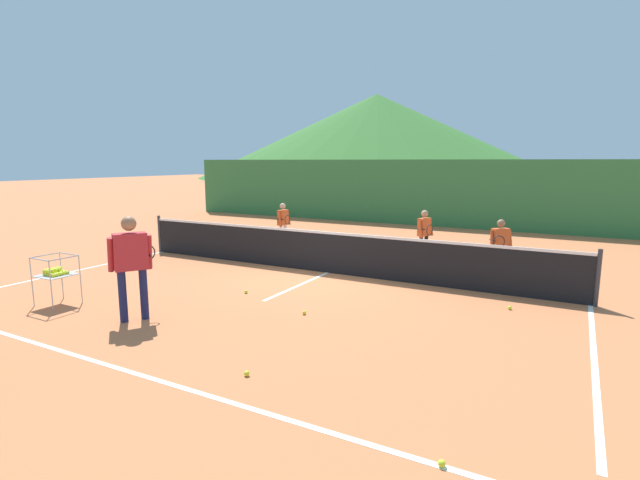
{
  "coord_description": "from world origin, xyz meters",
  "views": [
    {
      "loc": [
        5.01,
        -9.62,
        2.59
      ],
      "look_at": [
        0.48,
        -1.26,
        1.0
      ],
      "focal_mm": 26.63,
      "sensor_mm": 36.0,
      "label": 1
    }
  ],
  "objects_px": {
    "tennis_ball_2": "(247,373)",
    "tennis_net": "(328,252)",
    "instructor": "(131,259)",
    "student_1": "(424,230)",
    "tennis_ball_4": "(442,463)",
    "tennis_ball_5": "(510,308)",
    "ball_cart": "(55,273)",
    "tennis_ball_0": "(246,292)",
    "student_0": "(283,220)",
    "tennis_ball_1": "(304,313)",
    "student_2": "(500,242)"
  },
  "relations": [
    {
      "from": "instructor",
      "to": "tennis_ball_5",
      "type": "distance_m",
      "value": 6.5
    },
    {
      "from": "tennis_net",
      "to": "ball_cart",
      "type": "bearing_deg",
      "value": -125.06
    },
    {
      "from": "student_1",
      "to": "tennis_ball_1",
      "type": "height_order",
      "value": "student_1"
    },
    {
      "from": "tennis_net",
      "to": "ball_cart",
      "type": "relative_size",
      "value": 12.21
    },
    {
      "from": "instructor",
      "to": "student_2",
      "type": "bearing_deg",
      "value": 51.58
    },
    {
      "from": "student_2",
      "to": "tennis_ball_0",
      "type": "distance_m",
      "value": 5.76
    },
    {
      "from": "instructor",
      "to": "student_1",
      "type": "height_order",
      "value": "instructor"
    },
    {
      "from": "tennis_net",
      "to": "tennis_ball_2",
      "type": "distance_m",
      "value": 5.54
    },
    {
      "from": "tennis_ball_4",
      "to": "tennis_net",
      "type": "bearing_deg",
      "value": 125.34
    },
    {
      "from": "ball_cart",
      "to": "tennis_ball_0",
      "type": "bearing_deg",
      "value": 40.7
    },
    {
      "from": "ball_cart",
      "to": "tennis_ball_0",
      "type": "distance_m",
      "value": 3.46
    },
    {
      "from": "tennis_ball_0",
      "to": "ball_cart",
      "type": "bearing_deg",
      "value": -139.3
    },
    {
      "from": "tennis_ball_0",
      "to": "tennis_ball_1",
      "type": "xyz_separation_m",
      "value": [
        1.68,
        -0.58,
        0.0
      ]
    },
    {
      "from": "student_0",
      "to": "instructor",
      "type": "bearing_deg",
      "value": -77.08
    },
    {
      "from": "student_2",
      "to": "tennis_ball_5",
      "type": "relative_size",
      "value": 19.06
    },
    {
      "from": "student_1",
      "to": "tennis_ball_5",
      "type": "xyz_separation_m",
      "value": [
        2.55,
        -3.42,
        -0.76
      ]
    },
    {
      "from": "tennis_net",
      "to": "instructor",
      "type": "relative_size",
      "value": 6.37
    },
    {
      "from": "tennis_net",
      "to": "student_0",
      "type": "distance_m",
      "value": 3.81
    },
    {
      "from": "instructor",
      "to": "student_1",
      "type": "distance_m",
      "value": 7.5
    },
    {
      "from": "tennis_ball_1",
      "to": "student_2",
      "type": "bearing_deg",
      "value": 60.99
    },
    {
      "from": "tennis_net",
      "to": "tennis_ball_4",
      "type": "relative_size",
      "value": 161.48
    },
    {
      "from": "tennis_ball_0",
      "to": "tennis_ball_1",
      "type": "relative_size",
      "value": 1.0
    },
    {
      "from": "tennis_net",
      "to": "student_2",
      "type": "xyz_separation_m",
      "value": [
        3.56,
        1.58,
        0.28
      ]
    },
    {
      "from": "student_2",
      "to": "tennis_ball_5",
      "type": "xyz_separation_m",
      "value": [
        0.56,
        -2.53,
        -0.75
      ]
    },
    {
      "from": "tennis_ball_4",
      "to": "instructor",
      "type": "bearing_deg",
      "value": 165.53
    },
    {
      "from": "student_1",
      "to": "student_2",
      "type": "relative_size",
      "value": 1.02
    },
    {
      "from": "tennis_ball_0",
      "to": "tennis_ball_5",
      "type": "distance_m",
      "value": 4.93
    },
    {
      "from": "instructor",
      "to": "tennis_ball_2",
      "type": "relative_size",
      "value": 25.34
    },
    {
      "from": "student_1",
      "to": "tennis_ball_2",
      "type": "height_order",
      "value": "student_1"
    },
    {
      "from": "tennis_ball_0",
      "to": "tennis_ball_5",
      "type": "height_order",
      "value": "same"
    },
    {
      "from": "ball_cart",
      "to": "tennis_ball_2",
      "type": "bearing_deg",
      "value": -8.46
    },
    {
      "from": "student_0",
      "to": "ball_cart",
      "type": "relative_size",
      "value": 1.47
    },
    {
      "from": "instructor",
      "to": "tennis_net",
      "type": "bearing_deg",
      "value": 74.42
    },
    {
      "from": "student_2",
      "to": "tennis_ball_1",
      "type": "height_order",
      "value": "student_2"
    },
    {
      "from": "instructor",
      "to": "tennis_ball_2",
      "type": "xyz_separation_m",
      "value": [
        2.89,
        -0.79,
        -1.0
      ]
    },
    {
      "from": "tennis_net",
      "to": "tennis_ball_4",
      "type": "bearing_deg",
      "value": -54.66
    },
    {
      "from": "student_0",
      "to": "tennis_ball_4",
      "type": "distance_m",
      "value": 10.97
    },
    {
      "from": "student_2",
      "to": "tennis_net",
      "type": "bearing_deg",
      "value": -156.06
    },
    {
      "from": "tennis_ball_5",
      "to": "student_0",
      "type": "bearing_deg",
      "value": 153.62
    },
    {
      "from": "instructor",
      "to": "tennis_ball_5",
      "type": "bearing_deg",
      "value": 33.35
    },
    {
      "from": "tennis_ball_2",
      "to": "student_1",
      "type": "bearing_deg",
      "value": 90.54
    },
    {
      "from": "ball_cart",
      "to": "tennis_ball_5",
      "type": "bearing_deg",
      "value": 26.25
    },
    {
      "from": "tennis_ball_2",
      "to": "tennis_net",
      "type": "bearing_deg",
      "value": 107.24
    },
    {
      "from": "student_1",
      "to": "tennis_ball_0",
      "type": "relative_size",
      "value": 19.49
    },
    {
      "from": "tennis_net",
      "to": "tennis_ball_5",
      "type": "relative_size",
      "value": 161.48
    },
    {
      "from": "instructor",
      "to": "student_2",
      "type": "height_order",
      "value": "instructor"
    },
    {
      "from": "student_1",
      "to": "tennis_ball_5",
      "type": "distance_m",
      "value": 4.33
    },
    {
      "from": "tennis_net",
      "to": "student_0",
      "type": "xyz_separation_m",
      "value": [
        -2.85,
        2.51,
        0.29
      ]
    },
    {
      "from": "instructor",
      "to": "tennis_ball_5",
      "type": "xyz_separation_m",
      "value": [
        5.37,
        3.53,
        -1.0
      ]
    },
    {
      "from": "instructor",
      "to": "student_0",
      "type": "xyz_separation_m",
      "value": [
        -1.6,
        6.99,
        -0.24
      ]
    }
  ]
}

